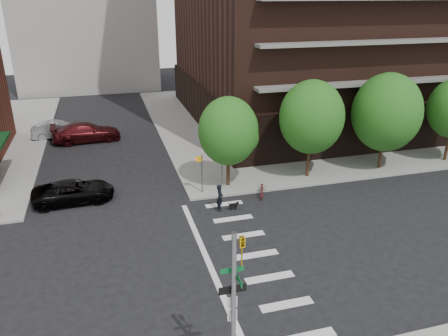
% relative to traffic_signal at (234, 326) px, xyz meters
% --- Properties ---
extents(ground, '(120.00, 120.00, 0.00)m').
position_rel_traffic_signal_xyz_m(ground, '(0.47, 7.49, -2.70)').
color(ground, black).
rests_on(ground, ground).
extents(sidewalk_ne, '(39.00, 33.00, 0.15)m').
position_rel_traffic_signal_xyz_m(sidewalk_ne, '(20.97, 30.99, -2.62)').
color(sidewalk_ne, gray).
rests_on(sidewalk_ne, ground).
extents(crosswalk, '(3.85, 13.00, 0.01)m').
position_rel_traffic_signal_xyz_m(crosswalk, '(2.68, 7.49, -2.69)').
color(crosswalk, silver).
rests_on(crosswalk, ground).
extents(tree_a, '(4.00, 4.00, 5.90)m').
position_rel_traffic_signal_xyz_m(tree_a, '(4.47, 15.99, 1.35)').
color(tree_a, '#301E11').
rests_on(tree_a, sidewalk_ne).
extents(tree_b, '(4.50, 4.50, 6.65)m').
position_rel_traffic_signal_xyz_m(tree_b, '(10.47, 15.99, 1.85)').
color(tree_b, '#301E11').
rests_on(tree_b, sidewalk_ne).
extents(tree_c, '(5.00, 5.00, 6.80)m').
position_rel_traffic_signal_xyz_m(tree_c, '(16.47, 15.99, 1.75)').
color(tree_c, '#301E11').
rests_on(tree_c, sidewalk_ne).
extents(traffic_signal, '(0.90, 0.75, 6.00)m').
position_rel_traffic_signal_xyz_m(traffic_signal, '(0.00, 0.00, 0.00)').
color(traffic_signal, slate).
rests_on(traffic_signal, sidewalk_s).
extents(pedestrian_signal, '(2.18, 0.67, 2.60)m').
position_rel_traffic_signal_xyz_m(pedestrian_signal, '(2.79, 15.42, -0.84)').
color(pedestrian_signal, slate).
rests_on(pedestrian_signal, sidewalk_ne).
extents(parked_car_black, '(2.57, 5.18, 1.41)m').
position_rel_traffic_signal_xyz_m(parked_car_black, '(-5.71, 16.49, -1.99)').
color(parked_car_black, black).
rests_on(parked_car_black, ground).
extents(parked_car_maroon, '(2.85, 6.08, 1.72)m').
position_rel_traffic_signal_xyz_m(parked_car_maroon, '(-5.03, 28.97, -1.84)').
color(parked_car_maroon, '#450E11').
rests_on(parked_car_maroon, ground).
extents(parked_car_silver, '(2.00, 4.84, 1.56)m').
position_rel_traffic_signal_xyz_m(parked_car_silver, '(-7.53, 30.81, -1.92)').
color(parked_car_silver, '#9A9CA1').
rests_on(parked_car_silver, ground).
extents(scooter, '(1.22, 1.90, 0.94)m').
position_rel_traffic_signal_xyz_m(scooter, '(6.23, 13.99, -2.23)').
color(scooter, maroon).
rests_on(scooter, ground).
extents(dog_walker, '(0.72, 0.56, 1.73)m').
position_rel_traffic_signal_xyz_m(dog_walker, '(3.00, 12.78, -1.84)').
color(dog_walker, black).
rests_on(dog_walker, ground).
extents(dog, '(0.60, 0.20, 0.51)m').
position_rel_traffic_signal_xyz_m(dog, '(3.85, 12.60, -2.38)').
color(dog, black).
rests_on(dog, ground).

